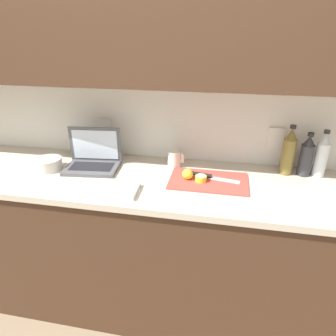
# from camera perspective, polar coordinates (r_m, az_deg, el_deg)

# --- Properties ---
(ground_plane) EXTENTS (12.00, 12.00, 0.00)m
(ground_plane) POSITION_cam_1_polar(r_m,az_deg,el_deg) (2.25, -3.44, -23.73)
(ground_plane) COLOR #847056
(ground_plane) RESTS_ON ground
(wall_back) EXTENTS (5.20, 0.38, 2.60)m
(wall_back) POSITION_cam_1_polar(r_m,az_deg,el_deg) (1.73, -2.75, 20.50)
(wall_back) COLOR white
(wall_back) RESTS_ON ground_plane
(counter_unit) EXTENTS (2.48, 0.63, 0.94)m
(counter_unit) POSITION_cam_1_polar(r_m,az_deg,el_deg) (1.93, -4.35, -14.14)
(counter_unit) COLOR #472D1E
(counter_unit) RESTS_ON ground_plane
(laptop) EXTENTS (0.33, 0.25, 0.23)m
(laptop) POSITION_cam_1_polar(r_m,az_deg,el_deg) (1.84, -14.03, 1.81)
(laptop) COLOR #515156
(laptop) RESTS_ON counter_unit
(cutting_board) EXTENTS (0.42, 0.27, 0.01)m
(cutting_board) POSITION_cam_1_polar(r_m,az_deg,el_deg) (1.64, 7.71, -2.44)
(cutting_board) COLOR #D1473D
(cutting_board) RESTS_ON counter_unit
(knife) EXTENTS (0.27, 0.08, 0.02)m
(knife) POSITION_cam_1_polar(r_m,az_deg,el_deg) (1.67, 7.50, -1.51)
(knife) COLOR silver
(knife) RESTS_ON cutting_board
(lemon_half_cut) EXTENTS (0.06, 0.06, 0.03)m
(lemon_half_cut) POSITION_cam_1_polar(r_m,az_deg,el_deg) (1.62, 6.29, -1.95)
(lemon_half_cut) COLOR yellow
(lemon_half_cut) RESTS_ON cutting_board
(lemon_whole_beside) EXTENTS (0.06, 0.06, 0.06)m
(lemon_whole_beside) POSITION_cam_1_polar(r_m,az_deg,el_deg) (1.63, 3.74, -1.17)
(lemon_whole_beside) COLOR yellow
(lemon_whole_beside) RESTS_ON cutting_board
(bottle_green_soda) EXTENTS (0.07, 0.07, 0.29)m
(bottle_green_soda) POSITION_cam_1_polar(r_m,az_deg,el_deg) (1.80, 22.00, 2.85)
(bottle_green_soda) COLOR olive
(bottle_green_soda) RESTS_ON counter_unit
(bottle_oil_tall) EXTENTS (0.07, 0.07, 0.25)m
(bottle_oil_tall) POSITION_cam_1_polar(r_m,az_deg,el_deg) (1.83, 24.85, 2.05)
(bottle_oil_tall) COLOR #333338
(bottle_oil_tall) RESTS_ON counter_unit
(bottle_water_clear) EXTENTS (0.07, 0.07, 0.27)m
(bottle_water_clear) POSITION_cam_1_polar(r_m,az_deg,el_deg) (1.85, 27.21, 2.12)
(bottle_water_clear) COLOR silver
(bottle_water_clear) RESTS_ON counter_unit
(measuring_cup) EXTENTS (0.10, 0.08, 0.10)m
(measuring_cup) POSITION_cam_1_polar(r_m,az_deg,el_deg) (1.80, 1.22, 1.84)
(measuring_cup) COLOR silver
(measuring_cup) RESTS_ON counter_unit
(bowl_white) EXTENTS (0.15, 0.15, 0.07)m
(bowl_white) POSITION_cam_1_polar(r_m,az_deg,el_deg) (1.90, -21.81, 0.73)
(bowl_white) COLOR beige
(bowl_white) RESTS_ON counter_unit
(dish_towel) EXTENTS (0.23, 0.17, 0.02)m
(dish_towel) POSITION_cam_1_polar(r_m,az_deg,el_deg) (1.55, -9.85, -4.10)
(dish_towel) COLOR white
(dish_towel) RESTS_ON counter_unit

